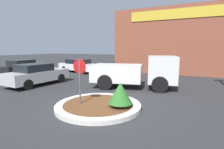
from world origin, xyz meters
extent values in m
plane|color=#2D2D30|center=(0.00, 0.00, 0.00)|extent=(120.00, 120.00, 0.00)
cylinder|color=beige|center=(0.00, 0.00, 0.09)|extent=(3.59, 3.59, 0.18)
cylinder|color=brown|center=(0.00, 0.00, 0.09)|extent=(2.95, 2.95, 0.18)
cylinder|color=#4C4C51|center=(-0.68, -0.33, 1.03)|extent=(0.07, 0.07, 2.07)
cylinder|color=#B71414|center=(-0.68, -0.33, 1.75)|extent=(0.60, 0.03, 0.60)
cylinder|color=brown|center=(0.99, 0.06, 0.25)|extent=(0.08, 0.08, 0.14)
cone|color=#2D6B28|center=(0.99, 0.06, 0.75)|extent=(0.97, 0.97, 0.84)
cube|color=silver|center=(1.75, 4.70, 1.22)|extent=(2.07, 2.28, 1.61)
cube|color=silver|center=(-0.95, 4.02, 0.94)|extent=(3.50, 2.73, 1.04)
cube|color=black|center=(2.31, 4.84, 1.51)|extent=(0.46, 1.69, 0.56)
cylinder|color=black|center=(1.38, 5.57, 0.47)|extent=(0.96, 0.44, 0.93)
cylinder|color=black|center=(1.83, 3.75, 0.47)|extent=(0.96, 0.44, 0.93)
cylinder|color=black|center=(-1.73, 4.79, 0.47)|extent=(0.96, 0.44, 0.93)
cylinder|color=black|center=(-1.27, 2.97, 0.47)|extent=(0.96, 0.44, 0.93)
cube|color=brown|center=(1.83, 14.14, 3.20)|extent=(12.55, 6.00, 6.39)
cube|color=gold|center=(1.83, 11.11, 5.58)|extent=(8.79, 0.08, 0.90)
cube|color=black|center=(-12.00, 5.65, 0.57)|extent=(1.89, 4.47, 0.57)
cube|color=black|center=(-12.00, 5.42, 1.11)|extent=(1.62, 2.16, 0.50)
cylinder|color=black|center=(-12.86, 7.00, 0.34)|extent=(0.21, 0.68, 0.67)
cylinder|color=black|center=(-11.22, 7.04, 0.34)|extent=(0.21, 0.68, 0.67)
cylinder|color=black|center=(-12.79, 4.25, 0.34)|extent=(0.21, 0.68, 0.67)
cylinder|color=black|center=(-11.15, 4.29, 0.34)|extent=(0.21, 0.68, 0.67)
cube|color=silver|center=(-7.51, 8.91, 0.58)|extent=(5.00, 2.70, 0.63)
cube|color=black|center=(-7.74, 8.96, 1.13)|extent=(2.53, 2.03, 0.47)
cylinder|color=black|center=(-5.91, 9.49, 0.31)|extent=(0.64, 0.31, 0.61)
cylinder|color=black|center=(-6.22, 7.80, 0.31)|extent=(0.64, 0.31, 0.61)
cylinder|color=black|center=(-8.79, 10.03, 0.31)|extent=(0.64, 0.31, 0.61)
cylinder|color=black|center=(-9.11, 8.33, 0.31)|extent=(0.64, 0.31, 0.61)
cube|color=#B7B7BC|center=(-6.17, 2.27, 0.62)|extent=(2.05, 4.38, 0.69)
cube|color=black|center=(-6.18, 2.06, 1.21)|extent=(1.68, 2.15, 0.50)
cylinder|color=black|center=(-6.88, 3.65, 0.32)|extent=(0.24, 0.66, 0.65)
cylinder|color=black|center=(-5.27, 3.54, 0.32)|extent=(0.24, 0.66, 0.65)
cylinder|color=black|center=(-7.06, 1.01, 0.32)|extent=(0.24, 0.66, 0.65)
cylinder|color=black|center=(-5.45, 0.89, 0.32)|extent=(0.24, 0.66, 0.65)
camera|label=1|loc=(3.64, -6.15, 2.49)|focal=28.00mm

